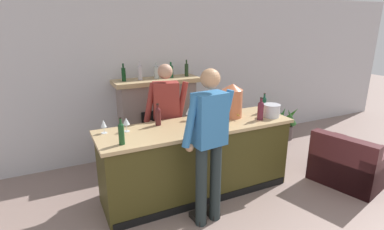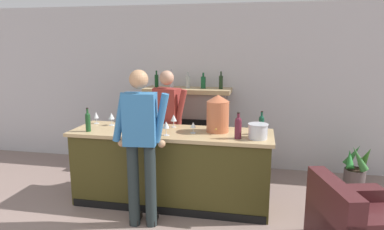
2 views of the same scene
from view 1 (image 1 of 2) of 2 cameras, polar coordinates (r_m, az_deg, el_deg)
name	(u,v)px [view 1 (image 1 of 2)]	position (r m, az deg, el deg)	size (l,w,h in m)	color
wall_back_panel	(148,77)	(5.24, -8.40, 7.18)	(12.00, 0.07, 2.75)	silver
bar_counter	(197,159)	(4.10, 0.99, -8.40)	(2.60, 0.78, 0.99)	#3D3715
fireplace_stone	(158,118)	(5.18, -6.56, -0.51)	(1.43, 0.52, 1.69)	gray
armchair_black	(348,166)	(4.99, 27.53, -8.57)	(1.01, 1.08, 0.77)	#451C1E
potted_plant_corner	(286,125)	(6.35, 17.47, -1.82)	(0.38, 0.39, 0.69)	#554847
person_customer	(209,142)	(3.30, 3.24, -5.14)	(0.66, 0.34, 1.82)	#20292A
person_bartender	(166,118)	(4.34, -4.90, -0.48)	(0.64, 0.37, 1.73)	#4D4733
copper_dispenser	(232,100)	(4.22, 7.64, 2.77)	(0.29, 0.33, 0.48)	#C0643F
ice_bucket_steel	(272,111)	(4.37, 14.92, 0.82)	(0.24, 0.24, 0.18)	silver
wine_bottle_burgundy_dark	(121,133)	(3.34, -13.32, -3.28)	(0.06, 0.06, 0.31)	#18441F
wine_bottle_cabernet_heavy	(261,110)	(4.18, 12.93, 0.99)	(0.08, 0.08, 0.32)	#571B2A
wine_bottle_chardonnay_pale	(158,116)	(3.89, -6.50, -0.10)	(0.07, 0.07, 0.29)	#4E191B
wine_bottle_merlot_tall	(264,104)	(4.54, 13.54, 2.05)	(0.07, 0.07, 0.29)	#10442E
wine_glass_back_row	(104,124)	(3.74, -16.51, -1.68)	(0.07, 0.07, 0.17)	silver
wine_glass_mid_counter	(219,115)	(3.99, 5.13, -0.09)	(0.07, 0.07, 0.14)	silver
wine_glass_near_bucket	(189,112)	(4.06, -0.67, 0.65)	(0.08, 0.08, 0.17)	silver
wine_glass_by_dispenser	(126,122)	(3.72, -12.42, -1.26)	(0.09, 0.09, 0.18)	silver
wine_glass_front_left	(205,120)	(3.69, 2.53, -1.00)	(0.09, 0.09, 0.18)	silver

